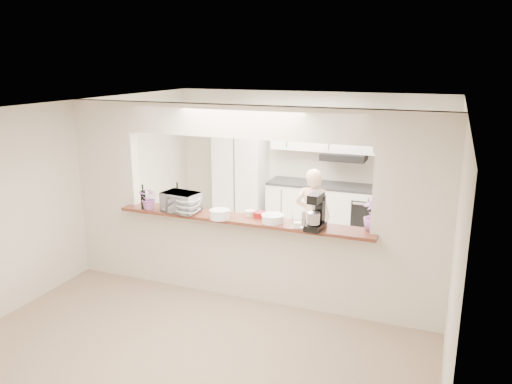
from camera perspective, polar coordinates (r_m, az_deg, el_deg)
The scene contains 19 objects.
floor at distance 6.77m, azimuth -1.35°, elevation -11.67°, with size 6.00×6.00×0.00m, color gray.
tile_overlay at distance 8.09m, azimuth 2.95°, elevation -7.08°, with size 5.00×2.90×0.01m, color silver.
partition at distance 6.25m, azimuth -1.43°, elevation 0.59°, with size 5.00×0.15×2.50m.
bar_counter at distance 6.53m, azimuth -1.39°, elevation -7.16°, with size 3.40×0.38×1.09m.
kitchen_cabinets at distance 8.92m, azimuth 4.31°, elevation 1.51°, with size 3.15×0.62×2.25m.
refrigerator at distance 8.52m, azimuth 18.65°, elevation -0.75°, with size 0.75×0.70×1.70m, color #BABBC0.
flower_left at distance 6.79m, azimuth -12.08°, elevation -0.70°, with size 0.27×0.24×0.30m, color #C769BF.
wine_bottle_a at distance 6.85m, azimuth -12.77°, elevation -0.79°, with size 0.07×0.07×0.33m.
wine_bottle_b at distance 6.82m, azimuth -8.95°, elevation -0.62°, with size 0.07×0.07×0.35m.
toaster_oven at distance 6.60m, azimuth -8.59°, elevation -1.15°, with size 0.47×0.32×0.26m, color #ACACB1.
serving_bowls at distance 6.48m, azimuth -7.71°, elevation -1.69°, with size 0.28×0.28×0.20m, color white.
plate_stack_a at distance 6.28m, azimuth -4.19°, elevation -2.56°, with size 0.25×0.25×0.12m.
plate_stack_b at distance 6.13m, azimuth 1.93°, elevation -3.04°, with size 0.28×0.28×0.10m.
red_bowl at distance 6.32m, azimuth 0.42°, elevation -2.61°, with size 0.16×0.16×0.07m, color maroon.
tan_bowl at distance 6.40m, azimuth -0.72°, elevation -2.41°, with size 0.14×0.14×0.06m, color beige.
utensil_caddy at distance 5.94m, azimuth 5.16°, elevation -3.31°, with size 0.24×0.18×0.20m.
stand_mixer at distance 5.88m, azimuth 6.89°, elevation -2.42°, with size 0.22×0.32×0.44m.
flower_right at distance 5.94m, azimuth 13.16°, elevation -2.60°, with size 0.21×0.21×0.38m, color #BD73D6.
person at distance 7.55m, azimuth 6.47°, elevation -2.88°, with size 0.54×0.35×1.48m, color #DEB090.
Camera 1 is at (2.37, -5.58, 3.01)m, focal length 35.00 mm.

